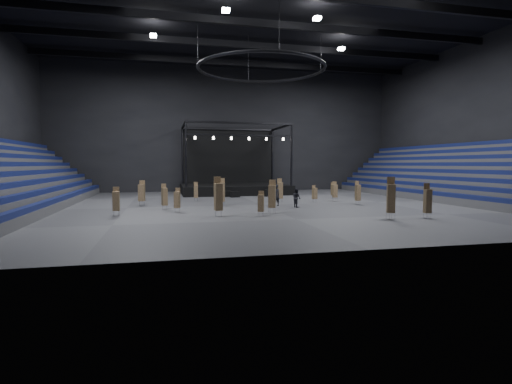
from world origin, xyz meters
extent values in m
plane|color=#424244|center=(0.00, 0.00, 0.00)|extent=(50.00, 50.00, 0.00)
cube|color=black|center=(0.00, 0.00, 18.00)|extent=(50.00, 42.00, 0.20)
cube|color=black|center=(0.00, 21.00, 9.00)|extent=(50.00, 0.20, 18.00)
cube|color=black|center=(0.00, -21.00, 9.00)|extent=(50.00, 0.20, 18.00)
cube|color=black|center=(25.00, 0.00, 9.00)|extent=(0.20, 42.00, 18.00)
cube|color=#444447|center=(-21.40, 0.00, 0.38)|extent=(7.20, 40.00, 0.75)
cube|color=#0D133B|center=(-18.12, 0.00, 0.95)|extent=(0.59, 40.00, 0.40)
cube|color=#444447|center=(-21.85, 0.00, 0.75)|extent=(6.30, 40.00, 1.50)
cube|color=#0D133B|center=(-19.02, 0.00, 1.70)|extent=(0.59, 40.00, 0.40)
cube|color=#444447|center=(-22.30, 0.00, 1.12)|extent=(5.40, 40.00, 2.25)
cube|color=#0D133B|center=(-19.91, 0.00, 2.45)|extent=(0.59, 40.00, 0.40)
cube|color=#0D133B|center=(-20.82, 0.00, 3.20)|extent=(0.59, 40.00, 0.40)
cube|color=#0D133B|center=(-21.71, 0.00, 3.95)|extent=(0.59, 40.00, 0.40)
cube|color=#444447|center=(21.40, 0.00, 0.38)|extent=(7.20, 40.00, 0.75)
cube|color=#0D133B|center=(18.12, 0.00, 0.95)|extent=(0.59, 40.00, 0.40)
cube|color=#444447|center=(21.85, 0.00, 0.75)|extent=(6.30, 40.00, 1.50)
cube|color=#0D133B|center=(19.02, 0.00, 1.70)|extent=(0.59, 40.00, 0.40)
cube|color=#444447|center=(22.30, 0.00, 1.12)|extent=(5.40, 40.00, 2.25)
cube|color=#0D133B|center=(19.91, 0.00, 2.45)|extent=(0.59, 40.00, 0.40)
cube|color=#444447|center=(22.75, 0.00, 1.50)|extent=(4.50, 40.00, 3.00)
cube|color=#0D133B|center=(20.82, 0.00, 3.20)|extent=(0.59, 40.00, 0.40)
cube|color=#444447|center=(23.20, 0.00, 1.88)|extent=(3.60, 40.00, 3.75)
cube|color=#0D133B|center=(21.71, 0.00, 3.95)|extent=(0.59, 40.00, 0.40)
cube|color=#444447|center=(23.65, 0.00, 2.25)|extent=(2.70, 40.00, 4.50)
cube|color=#0D133B|center=(22.61, 0.00, 4.70)|extent=(0.59, 40.00, 0.40)
cube|color=#444447|center=(24.10, 0.00, 2.62)|extent=(1.80, 40.00, 5.25)
cube|color=#0D133B|center=(23.52, 0.00, 5.45)|extent=(0.59, 40.00, 0.40)
cube|color=#444447|center=(24.55, 0.00, 3.00)|extent=(0.90, 40.00, 6.00)
cube|color=#0D133B|center=(24.41, 0.00, 6.20)|extent=(0.59, 40.00, 0.40)
cube|color=black|center=(0.00, 15.50, 0.60)|extent=(14.00, 10.00, 1.20)
cube|color=black|center=(0.00, 20.30, 5.20)|extent=(13.30, 0.30, 8.00)
cylinder|color=black|center=(-6.60, 10.90, 5.10)|extent=(0.24, 0.24, 7.80)
cylinder|color=black|center=(-6.60, 20.10, 5.10)|extent=(0.24, 0.24, 7.80)
cylinder|color=black|center=(6.60, 10.90, 5.10)|extent=(0.24, 0.24, 7.80)
cylinder|color=black|center=(6.60, 20.10, 5.10)|extent=(0.24, 0.24, 7.80)
cube|color=black|center=(0.00, 10.90, 9.00)|extent=(13.40, 0.25, 0.25)
cube|color=black|center=(0.00, 20.10, 9.00)|extent=(13.40, 0.25, 0.25)
cube|color=black|center=(0.00, 10.90, 7.50)|extent=(13.40, 0.20, 0.20)
cylinder|color=white|center=(-5.50, 10.90, 7.10)|extent=(0.24, 0.24, 0.35)
cylinder|color=white|center=(-3.30, 10.90, 7.10)|extent=(0.24, 0.24, 0.35)
cylinder|color=white|center=(-1.10, 10.90, 7.10)|extent=(0.24, 0.24, 0.35)
cylinder|color=white|center=(1.10, 10.90, 7.10)|extent=(0.24, 0.24, 0.35)
cylinder|color=white|center=(3.30, 10.90, 7.10)|extent=(0.24, 0.24, 0.35)
cylinder|color=white|center=(5.50, 10.90, 7.10)|extent=(0.24, 0.24, 0.35)
torus|color=black|center=(0.00, 0.00, 13.00)|extent=(12.30, 12.30, 0.30)
cylinder|color=black|center=(6.00, 0.00, 15.50)|extent=(0.04, 0.04, 5.00)
cylinder|color=black|center=(0.00, 6.00, 15.50)|extent=(0.04, 0.04, 5.00)
cylinder|color=black|center=(-6.00, 0.00, 15.50)|extent=(0.04, 0.04, 5.00)
cylinder|color=black|center=(0.00, -6.00, 15.50)|extent=(0.04, 0.04, 5.00)
cube|color=black|center=(0.00, 0.00, 17.20)|extent=(49.00, 0.35, 0.70)
cube|color=black|center=(0.00, 7.00, 17.20)|extent=(49.00, 0.35, 0.70)
cube|color=black|center=(0.00, 15.00, 17.20)|extent=(49.00, 0.35, 0.70)
cube|color=white|center=(-10.00, 4.00, 16.60)|extent=(0.60, 0.60, 0.25)
cube|color=white|center=(10.00, 4.00, 16.60)|extent=(0.60, 0.60, 0.25)
cube|color=white|center=(-4.00, -4.00, 16.60)|extent=(0.60, 0.60, 0.25)
cube|color=white|center=(4.00, -4.00, 16.60)|extent=(0.60, 0.60, 0.25)
cube|color=black|center=(-1.75, 10.15, 0.35)|extent=(1.12, 0.68, 0.71)
cube|color=black|center=(-0.98, 9.24, 0.36)|extent=(1.18, 0.82, 0.72)
cube|color=black|center=(3.36, 9.74, 0.44)|extent=(1.46, 1.13, 0.87)
cylinder|color=silver|center=(-9.35, -2.34, 0.18)|extent=(0.03, 0.03, 0.37)
cylinder|color=silver|center=(-9.35, -1.99, 0.18)|extent=(0.03, 0.03, 0.37)
cylinder|color=silver|center=(-9.00, -2.34, 0.18)|extent=(0.03, 0.03, 0.37)
cylinder|color=silver|center=(-9.00, -1.99, 0.18)|extent=(0.03, 0.03, 0.37)
cube|color=#A07D58|center=(-9.17, -2.17, 1.13)|extent=(0.56, 0.56, 1.53)
cube|color=#A07D58|center=(-9.23, -1.99, 1.84)|extent=(0.42, 0.18, 0.84)
cylinder|color=silver|center=(-4.11, -0.50, 0.21)|extent=(0.03, 0.03, 0.43)
cylinder|color=silver|center=(-4.11, -0.09, 0.21)|extent=(0.03, 0.03, 0.43)
cylinder|color=silver|center=(-3.70, -0.50, 0.21)|extent=(0.03, 0.03, 0.43)
cylinder|color=silver|center=(-3.70, -0.09, 0.21)|extent=(0.03, 0.03, 0.43)
cube|color=#A07D58|center=(-3.91, -0.29, 1.32)|extent=(0.65, 0.65, 1.78)
cube|color=#A07D58|center=(-3.84, -0.09, 2.15)|extent=(0.49, 0.22, 0.98)
cylinder|color=silver|center=(8.43, 1.85, 0.19)|extent=(0.03, 0.03, 0.39)
cylinder|color=silver|center=(8.43, 2.22, 0.19)|extent=(0.03, 0.03, 0.39)
cylinder|color=silver|center=(8.80, 1.85, 0.19)|extent=(0.03, 0.03, 0.39)
cylinder|color=silver|center=(8.80, 2.22, 0.19)|extent=(0.03, 0.03, 0.39)
cube|color=#A07D58|center=(8.61, 2.03, 1.07)|extent=(0.51, 0.51, 1.38)
cube|color=#A07D58|center=(8.64, 2.22, 1.71)|extent=(0.45, 0.11, 0.76)
cylinder|color=silver|center=(-11.49, 1.41, 0.23)|extent=(0.03, 0.03, 0.45)
cylinder|color=silver|center=(-11.49, 1.84, 0.23)|extent=(0.03, 0.03, 0.45)
cylinder|color=silver|center=(-11.06, 1.41, 0.23)|extent=(0.03, 0.03, 0.45)
cylinder|color=silver|center=(-11.06, 1.84, 0.23)|extent=(0.03, 0.03, 0.45)
cube|color=#A07D58|center=(-11.28, 1.62, 1.24)|extent=(0.66, 0.66, 1.58)
cube|color=#A07D58|center=(-11.22, 1.84, 1.98)|extent=(0.52, 0.19, 0.87)
cylinder|color=silver|center=(9.64, 5.02, 0.18)|extent=(0.03, 0.03, 0.36)
cylinder|color=silver|center=(9.64, 5.36, 0.18)|extent=(0.03, 0.03, 0.36)
cylinder|color=silver|center=(9.98, 5.02, 0.18)|extent=(0.03, 0.03, 0.36)
cylinder|color=silver|center=(9.98, 5.36, 0.18)|extent=(0.03, 0.03, 0.36)
cube|color=#A07D58|center=(9.81, 5.19, 0.97)|extent=(0.50, 0.50, 1.22)
cube|color=#A07D58|center=(9.79, 5.37, 1.53)|extent=(0.42, 0.12, 0.67)
cylinder|color=silver|center=(-6.06, 5.18, 0.18)|extent=(0.03, 0.03, 0.36)
cylinder|color=silver|center=(-6.06, 5.52, 0.18)|extent=(0.03, 0.03, 0.36)
cylinder|color=silver|center=(-5.72, 5.18, 0.18)|extent=(0.03, 0.03, 0.36)
cylinder|color=silver|center=(-5.72, 5.52, 0.18)|extent=(0.03, 0.03, 0.36)
cube|color=#A07D58|center=(-5.89, 5.35, 1.04)|extent=(0.46, 0.46, 1.36)
cube|color=#A07D58|center=(-5.88, 5.53, 1.67)|extent=(0.42, 0.08, 0.75)
cylinder|color=silver|center=(-5.43, -7.87, 0.23)|extent=(0.03, 0.03, 0.45)
cylinder|color=silver|center=(-5.43, -7.44, 0.23)|extent=(0.03, 0.03, 0.45)
cylinder|color=silver|center=(-5.00, -7.87, 0.23)|extent=(0.03, 0.03, 0.45)
cylinder|color=silver|center=(-5.00, -7.44, 0.23)|extent=(0.03, 0.03, 0.45)
cube|color=#A07D58|center=(-5.22, -7.66, 1.48)|extent=(0.63, 0.63, 2.05)
cube|color=#A07D58|center=(-5.25, -7.43, 2.45)|extent=(0.53, 0.16, 1.13)
cylinder|color=silver|center=(6.48, -12.09, 0.23)|extent=(0.03, 0.03, 0.46)
cylinder|color=silver|center=(6.48, -11.65, 0.23)|extent=(0.03, 0.03, 0.46)
cylinder|color=silver|center=(6.92, -12.09, 0.23)|extent=(0.03, 0.03, 0.46)
cylinder|color=silver|center=(6.92, -11.65, 0.23)|extent=(0.03, 0.03, 0.46)
cube|color=#A07D58|center=(6.70, -11.87, 1.49)|extent=(0.72, 0.72, 2.06)
cube|color=#A07D58|center=(6.79, -11.66, 2.47)|extent=(0.51, 0.27, 1.13)
cylinder|color=silver|center=(2.25, 1.70, 0.21)|extent=(0.03, 0.03, 0.42)
cylinder|color=silver|center=(2.25, 2.09, 0.21)|extent=(0.03, 0.03, 0.42)
cylinder|color=silver|center=(2.65, 1.70, 0.21)|extent=(0.03, 0.03, 0.42)
cylinder|color=silver|center=(2.65, 2.09, 0.21)|extent=(0.03, 0.03, 0.42)
cube|color=#A07D58|center=(2.45, 1.90, 1.25)|extent=(0.51, 0.51, 1.65)
cube|color=#A07D58|center=(2.45, 2.10, 2.02)|extent=(0.48, 0.07, 0.91)
cylinder|color=silver|center=(9.18, -1.87, 0.18)|extent=(0.03, 0.03, 0.37)
cylinder|color=silver|center=(9.18, -1.52, 0.18)|extent=(0.03, 0.03, 0.37)
cylinder|color=silver|center=(9.53, -1.87, 0.18)|extent=(0.03, 0.03, 0.37)
cylinder|color=silver|center=(9.53, -1.52, 0.18)|extent=(0.03, 0.03, 0.37)
cube|color=#A07D58|center=(9.35, -1.69, 1.15)|extent=(0.47, 0.47, 1.57)
cube|color=#A07D58|center=(9.34, -1.51, 1.88)|extent=(0.42, 0.09, 0.86)
cylinder|color=silver|center=(-0.97, -6.91, 0.23)|extent=(0.03, 0.03, 0.46)
cylinder|color=silver|center=(-0.97, -6.48, 0.23)|extent=(0.03, 0.03, 0.46)
cylinder|color=silver|center=(-0.53, -6.91, 0.23)|extent=(0.03, 0.03, 0.46)
cylinder|color=silver|center=(-0.53, -6.48, 0.23)|extent=(0.03, 0.03, 0.46)
cube|color=#A07D58|center=(-0.75, -6.70, 1.36)|extent=(0.71, 0.71, 1.80)
cube|color=#A07D58|center=(-0.66, -6.48, 2.21)|extent=(0.51, 0.26, 0.99)
cylinder|color=silver|center=(9.43, -12.18, 0.19)|extent=(0.03, 0.03, 0.38)
cylinder|color=silver|center=(9.43, -11.82, 0.19)|extent=(0.03, 0.03, 0.38)
cylinder|color=silver|center=(9.79, -12.18, 0.19)|extent=(0.03, 0.03, 0.38)
cylinder|color=silver|center=(9.79, -11.82, 0.19)|extent=(0.03, 0.03, 0.38)
cube|color=#A07D58|center=(9.61, -12.00, 1.25)|extent=(0.50, 0.50, 1.75)
cube|color=#A07D58|center=(9.64, -11.81, 2.08)|extent=(0.44, 0.11, 0.96)
cylinder|color=silver|center=(-8.34, -4.38, 0.18)|extent=(0.03, 0.03, 0.35)
cylinder|color=silver|center=(-8.34, -4.05, 0.18)|extent=(0.03, 0.03, 0.35)
cylinder|color=silver|center=(-8.00, -4.38, 0.18)|extent=(0.03, 0.03, 0.35)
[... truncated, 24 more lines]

